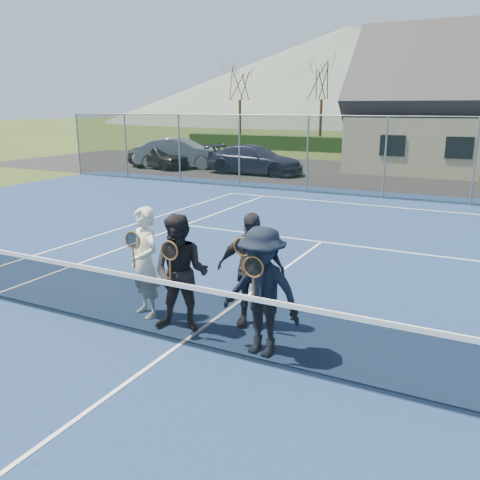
{
  "coord_description": "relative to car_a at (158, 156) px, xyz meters",
  "views": [
    {
      "loc": [
        3.82,
        -5.54,
        3.34
      ],
      "look_at": [
        0.2,
        1.5,
        1.25
      ],
      "focal_mm": 38.0,
      "sensor_mm": 36.0,
      "label": 1
    }
  ],
  "objects": [
    {
      "name": "ground",
      "position": [
        13.13,
        2.44,
        -0.66
      ],
      "size": [
        220.0,
        220.0,
        0.0
      ],
      "primitive_type": "plane",
      "color": "#304518",
      "rests_on": "ground"
    },
    {
      "name": "court_surface",
      "position": [
        13.13,
        -17.56,
        -0.65
      ],
      "size": [
        30.0,
        30.0,
        0.02
      ],
      "primitive_type": "cube",
      "color": "navy",
      "rests_on": "ground"
    },
    {
      "name": "tarmac_carpark",
      "position": [
        9.13,
        2.44,
        -0.66
      ],
      "size": [
        40.0,
        12.0,
        0.01
      ],
      "primitive_type": "cube",
      "color": "black",
      "rests_on": "ground"
    },
    {
      "name": "hedge_row",
      "position": [
        13.13,
        14.44,
        -0.11
      ],
      "size": [
        40.0,
        1.2,
        1.1
      ],
      "primitive_type": "cube",
      "color": "black",
      "rests_on": "ground"
    },
    {
      "name": "hill_west",
      "position": [
        -11.87,
        77.44,
        8.34
      ],
      "size": [
        110.0,
        110.0,
        18.0
      ],
      "primitive_type": "cone",
      "color": "#516156",
      "rests_on": "ground"
    },
    {
      "name": "car_a",
      "position": [
        0.0,
        0.0,
        0.0
      ],
      "size": [
        4.15,
        2.4,
        1.33
      ],
      "primitive_type": "imported",
      "rotation": [
        0.0,
        0.0,
        1.35
      ],
      "color": "black",
      "rests_on": "ground"
    },
    {
      "name": "car_b",
      "position": [
        0.99,
        0.7,
        0.16
      ],
      "size": [
        5.29,
        3.23,
        1.65
      ],
      "primitive_type": "imported",
      "rotation": [
        0.0,
        0.0,
        1.89
      ],
      "color": "gray",
      "rests_on": "ground"
    },
    {
      "name": "car_c",
      "position": [
        5.82,
        0.21,
        0.06
      ],
      "size": [
        5.03,
        2.09,
        1.45
      ],
      "primitive_type": "imported",
      "rotation": [
        0.0,
        0.0,
        1.56
      ],
      "color": "#1C1F38",
      "rests_on": "ground"
    },
    {
      "name": "court_markings",
      "position": [
        13.13,
        -17.56,
        -0.64
      ],
      "size": [
        11.03,
        23.83,
        0.01
      ],
      "color": "white",
      "rests_on": "court_surface"
    },
    {
      "name": "tennis_net",
      "position": [
        13.13,
        -17.56,
        -0.13
      ],
      "size": [
        11.68,
        0.08,
        1.1
      ],
      "color": "slate",
      "rests_on": "ground"
    },
    {
      "name": "perimeter_fence",
      "position": [
        13.13,
        -4.06,
        0.86
      ],
      "size": [
        30.07,
        0.07,
        3.02
      ],
      "color": "slate",
      "rests_on": "ground"
    },
    {
      "name": "tree_a",
      "position": [
        -2.87,
        15.44,
        5.13
      ],
      "size": [
        3.2,
        3.2,
        7.77
      ],
      "color": "#322412",
      "rests_on": "ground"
    },
    {
      "name": "tree_b",
      "position": [
        4.13,
        15.44,
        5.13
      ],
      "size": [
        3.2,
        3.2,
        7.77
      ],
      "color": "#372214",
      "rests_on": "ground"
    },
    {
      "name": "player_a",
      "position": [
        12.05,
        -16.9,
        0.26
      ],
      "size": [
        0.77,
        0.66,
        1.8
      ],
      "color": "white",
      "rests_on": "court_surface"
    },
    {
      "name": "player_b",
      "position": [
        12.88,
        -17.11,
        0.26
      ],
      "size": [
        1.02,
        0.88,
        1.8
      ],
      "color": "black",
      "rests_on": "court_surface"
    },
    {
      "name": "player_c",
      "position": [
        13.72,
        -16.46,
        0.26
      ],
      "size": [
        1.12,
        0.66,
        1.8
      ],
      "color": "#25262B",
      "rests_on": "court_surface"
    },
    {
      "name": "player_d",
      "position": [
        14.28,
        -17.25,
        0.26
      ],
      "size": [
        1.22,
        0.78,
        1.8
      ],
      "color": "black",
      "rests_on": "court_surface"
    }
  ]
}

